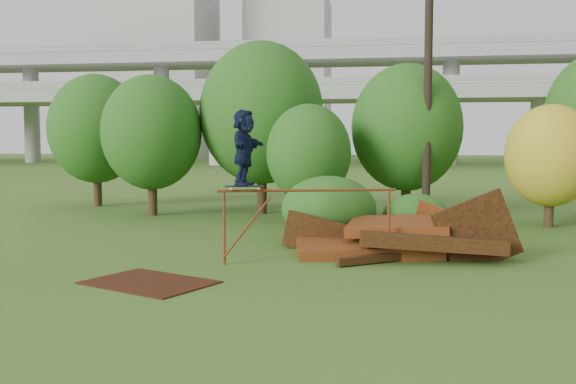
# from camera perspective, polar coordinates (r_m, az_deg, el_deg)

# --- Properties ---
(ground) EXTENTS (240.00, 240.00, 0.00)m
(ground) POSITION_cam_1_polar(r_m,az_deg,el_deg) (13.53, 2.08, -7.48)
(ground) COLOR #2D5116
(ground) RESTS_ON ground
(scrap_pile) EXTENTS (5.94, 3.36, 2.14)m
(scrap_pile) POSITION_cam_1_polar(r_m,az_deg,el_deg) (16.09, 9.78, -4.23)
(scrap_pile) COLOR #4D1D0D
(scrap_pile) RESTS_ON ground
(grind_rail) EXTENTS (4.01, 1.15, 1.72)m
(grind_rail) POSITION_cam_1_polar(r_m,az_deg,el_deg) (14.79, 1.76, -1.21)
(grind_rail) COLOR maroon
(grind_rail) RESTS_ON ground
(skateboard) EXTENTS (0.91, 0.46, 0.09)m
(skateboard) POSITION_cam_1_polar(r_m,az_deg,el_deg) (14.61, -3.91, 0.51)
(skateboard) COLOR black
(skateboard) RESTS_ON grind_rail
(skater) EXTENTS (0.64, 1.64, 1.73)m
(skater) POSITION_cam_1_polar(r_m,az_deg,el_deg) (14.57, -3.93, 3.97)
(skater) COLOR #0F1733
(skater) RESTS_ON skateboard
(flat_plate) EXTENTS (2.89, 2.55, 0.03)m
(flat_plate) POSITION_cam_1_polar(r_m,az_deg,el_deg) (13.16, -12.23, -7.86)
(flat_plate) COLOR #34160B
(flat_plate) RESTS_ON ground
(tree_0) EXTENTS (3.77, 3.77, 5.32)m
(tree_0) POSITION_cam_1_polar(r_m,az_deg,el_deg) (24.81, -12.04, 5.19)
(tree_0) COLOR black
(tree_0) RESTS_ON ground
(tree_1) EXTENTS (4.78, 4.78, 6.65)m
(tree_1) POSITION_cam_1_polar(r_m,az_deg,el_deg) (24.90, -2.36, 7.02)
(tree_1) COLOR black
(tree_1) RESTS_ON ground
(tree_2) EXTENTS (2.90, 2.90, 4.09)m
(tree_2) POSITION_cam_1_polar(r_m,az_deg,el_deg) (21.86, 1.85, 3.48)
(tree_2) COLOR black
(tree_2) RESTS_ON ground
(tree_3) EXTENTS (4.09, 4.09, 5.67)m
(tree_3) POSITION_cam_1_polar(r_m,az_deg,el_deg) (24.17, 10.52, 5.65)
(tree_3) COLOR black
(tree_3) RESTS_ON ground
(tree_4) EXTENTS (2.91, 2.91, 4.02)m
(tree_4) POSITION_cam_1_polar(r_m,az_deg,el_deg) (22.63, 22.31, 3.00)
(tree_4) COLOR black
(tree_4) RESTS_ON ground
(tree_6) EXTENTS (4.07, 4.07, 5.69)m
(tree_6) POSITION_cam_1_polar(r_m,az_deg,el_deg) (28.95, -16.68, 5.39)
(tree_6) COLOR black
(tree_6) RESTS_ON ground
(shrub_left) EXTENTS (2.68, 2.47, 1.85)m
(shrub_left) POSITION_cam_1_polar(r_m,az_deg,el_deg) (18.04, 3.63, -1.48)
(shrub_left) COLOR #175015
(shrub_left) RESTS_ON ground
(shrub_right) EXTENTS (1.89, 1.73, 1.34)m
(shrub_right) POSITION_cam_1_polar(r_m,az_deg,el_deg) (18.53, 11.31, -2.20)
(shrub_right) COLOR #175015
(shrub_right) RESTS_ON ground
(utility_pole) EXTENTS (1.40, 0.28, 9.58)m
(utility_pole) POSITION_cam_1_polar(r_m,az_deg,el_deg) (22.56, 12.33, 9.64)
(utility_pole) COLOR black
(utility_pole) RESTS_ON ground
(freeway_overpass) EXTENTS (160.00, 15.00, 13.70)m
(freeway_overpass) POSITION_cam_1_polar(r_m,az_deg,el_deg) (76.45, 7.69, 10.14)
(freeway_overpass) COLOR gray
(freeway_overpass) RESTS_ON ground
(building_left) EXTENTS (18.00, 16.00, 35.00)m
(building_left) POSITION_cam_1_polar(r_m,az_deg,el_deg) (116.08, -11.47, 11.73)
(building_left) COLOR #9E9E99
(building_left) RESTS_ON ground
(building_right) EXTENTS (14.00, 14.00, 28.00)m
(building_right) POSITION_cam_1_polar(r_m,az_deg,el_deg) (117.01, 0.10, 10.04)
(building_right) COLOR #9E9E99
(building_right) RESTS_ON ground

